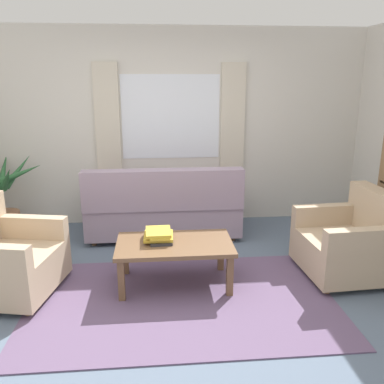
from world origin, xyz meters
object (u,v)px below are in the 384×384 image
(armchair_left, at_px, (3,258))
(potted_plant, at_px, (2,203))
(book_stack_on_table, at_px, (159,235))
(armchair_right, at_px, (350,242))
(coffee_table, at_px, (175,248))
(couch, at_px, (164,208))

(armchair_left, height_order, potted_plant, potted_plant)
(armchair_left, relative_size, book_stack_on_table, 2.84)
(armchair_left, bearing_deg, armchair_right, -77.30)
(armchair_left, height_order, coffee_table, armchair_left)
(book_stack_on_table, bearing_deg, coffee_table, -27.70)
(couch, height_order, armchair_right, couch)
(armchair_left, distance_m, book_stack_on_table, 1.44)
(coffee_table, bearing_deg, book_stack_on_table, 152.30)
(armchair_left, bearing_deg, potted_plant, 30.63)
(couch, xyz_separation_m, armchair_left, (-1.50, -1.31, -0.01))
(coffee_table, distance_m, potted_plant, 2.55)
(couch, xyz_separation_m, potted_plant, (-2.01, 0.17, 0.07))
(coffee_table, height_order, potted_plant, potted_plant)
(armchair_left, relative_size, potted_plant, 0.90)
(couch, height_order, book_stack_on_table, couch)
(armchair_left, distance_m, armchair_right, 3.34)
(couch, bearing_deg, coffee_table, 93.41)
(potted_plant, bearing_deg, coffee_table, -34.85)
(book_stack_on_table, bearing_deg, potted_plant, 144.66)
(armchair_right, bearing_deg, book_stack_on_table, -93.98)
(armchair_left, bearing_deg, couch, -37.32)
(coffee_table, distance_m, book_stack_on_table, 0.20)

